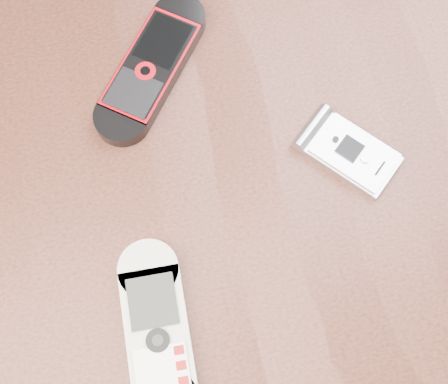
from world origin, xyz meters
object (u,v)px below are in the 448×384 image
at_px(table, 219,230).
at_px(motorola_razr, 351,153).
at_px(nokia_black_red, 151,67).
at_px(nokia_white, 158,334).

distance_m(table, motorola_razr, 0.17).
xyz_separation_m(table, nokia_black_red, (-0.03, 0.14, 0.11)).
height_order(table, nokia_black_red, nokia_black_red).
relative_size(nokia_white, nokia_black_red, 0.93).
xyz_separation_m(nokia_black_red, motorola_razr, (0.15, -0.13, -0.00)).
bearing_deg(nokia_white, table, 57.76).
bearing_deg(nokia_black_red, motorola_razr, -0.60).
bearing_deg(motorola_razr, nokia_white, 169.95).
distance_m(nokia_white, nokia_black_red, 0.24).
xyz_separation_m(table, nokia_white, (-0.07, -0.10, 0.11)).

